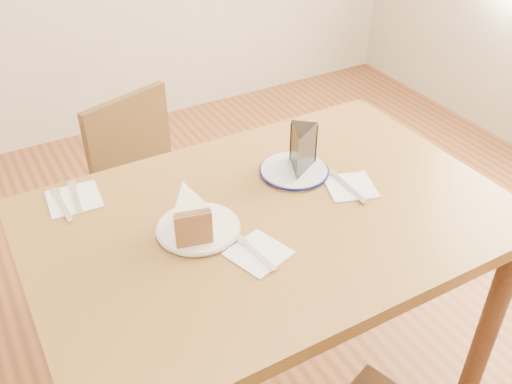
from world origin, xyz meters
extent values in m
cube|color=#543716|center=(0.00, 0.00, 0.73)|extent=(1.20, 0.80, 0.04)
cylinder|color=#361B10|center=(0.54, -0.34, 0.35)|extent=(0.06, 0.06, 0.71)
cylinder|color=#361B10|center=(-0.54, 0.34, 0.35)|extent=(0.06, 0.06, 0.71)
cylinder|color=#361B10|center=(0.54, 0.34, 0.35)|extent=(0.06, 0.06, 0.71)
cube|color=#362210|center=(-0.08, 0.56, 0.42)|extent=(0.49, 0.49, 0.04)
cylinder|color=#362210|center=(0.03, 0.77, 0.20)|extent=(0.04, 0.04, 0.40)
cylinder|color=#362210|center=(-0.29, 0.67, 0.20)|extent=(0.04, 0.04, 0.40)
cylinder|color=#362210|center=(0.13, 0.46, 0.20)|extent=(0.04, 0.04, 0.40)
cylinder|color=#362210|center=(-0.19, 0.35, 0.20)|extent=(0.04, 0.04, 0.40)
cube|color=#362210|center=(-0.13, 0.73, 0.62)|extent=(0.33, 0.13, 0.35)
cylinder|color=white|center=(-0.19, 0.03, 0.76)|extent=(0.20, 0.20, 0.01)
cylinder|color=silver|center=(0.15, 0.13, 0.76)|extent=(0.19, 0.19, 0.01)
cube|color=white|center=(-0.10, -0.12, 0.75)|extent=(0.15, 0.15, 0.00)
cube|color=white|center=(0.25, -0.01, 0.75)|extent=(0.16, 0.16, 0.00)
cube|color=white|center=(-0.42, 0.30, 0.75)|extent=(0.14, 0.14, 0.00)
cube|color=silver|center=(-0.11, -0.12, 0.76)|extent=(0.03, 0.14, 0.00)
cube|color=silver|center=(0.23, -0.01, 0.76)|extent=(0.02, 0.17, 0.00)
cube|color=silver|center=(-0.41, 0.31, 0.76)|extent=(0.03, 0.14, 0.00)
cube|color=silver|center=(-0.45, 0.29, 0.76)|extent=(0.01, 0.16, 0.00)
camera|label=1|loc=(-0.60, -0.97, 1.63)|focal=40.00mm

